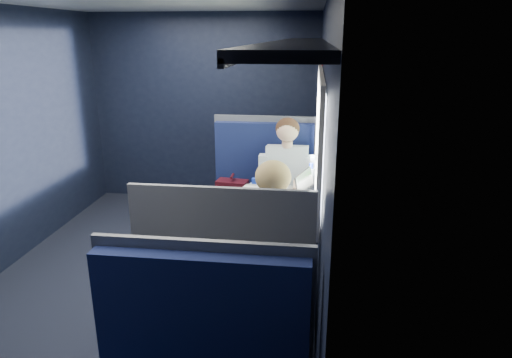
# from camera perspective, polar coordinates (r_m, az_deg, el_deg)

# --- Properties ---
(ground) EXTENTS (2.80, 4.20, 0.01)m
(ground) POSITION_cam_1_polar(r_m,az_deg,el_deg) (4.19, -12.57, -12.06)
(ground) COLOR black
(room_shell) EXTENTS (3.00, 4.40, 2.40)m
(room_shell) POSITION_cam_1_polar(r_m,az_deg,el_deg) (3.70, -13.76, 8.33)
(room_shell) COLOR black
(room_shell) RESTS_ON ground
(table) EXTENTS (0.62, 1.00, 0.74)m
(table) POSITION_cam_1_polar(r_m,az_deg,el_deg) (3.69, 2.05, -4.32)
(table) COLOR #54565E
(table) RESTS_ON ground
(seat_bay_near) EXTENTS (1.04, 0.62, 1.26)m
(seat_bay_near) POSITION_cam_1_polar(r_m,az_deg,el_deg) (4.61, 0.61, -3.00)
(seat_bay_near) COLOR #0D143B
(seat_bay_near) RESTS_ON ground
(seat_bay_far) EXTENTS (1.04, 0.62, 1.26)m
(seat_bay_far) POSITION_cam_1_polar(r_m,az_deg,el_deg) (3.05, -3.07, -14.64)
(seat_bay_far) COLOR #0D143B
(seat_bay_far) RESTS_ON ground
(seat_row_front) EXTENTS (1.04, 0.51, 1.16)m
(seat_row_front) POSITION_cam_1_polar(r_m,az_deg,el_deg) (5.48, 1.81, 0.28)
(seat_row_front) COLOR #0D143B
(seat_row_front) RESTS_ON ground
(man) EXTENTS (0.53, 0.56, 1.32)m
(man) POSITION_cam_1_polar(r_m,az_deg,el_deg) (4.32, 3.78, -0.24)
(man) COLOR black
(man) RESTS_ON ground
(woman) EXTENTS (0.53, 0.56, 1.32)m
(woman) POSITION_cam_1_polar(r_m,az_deg,el_deg) (3.02, 2.12, -8.23)
(woman) COLOR black
(woman) RESTS_ON ground
(papers) EXTENTS (0.62, 0.80, 0.01)m
(papers) POSITION_cam_1_polar(r_m,az_deg,el_deg) (3.73, 0.45, -2.79)
(papers) COLOR white
(papers) RESTS_ON table
(laptop) EXTENTS (0.37, 0.42, 0.27)m
(laptop) POSITION_cam_1_polar(r_m,az_deg,el_deg) (3.67, 5.08, -2.02)
(laptop) COLOR silver
(laptop) RESTS_ON table
(bottle_small) EXTENTS (0.07, 0.07, 0.24)m
(bottle_small) POSITION_cam_1_polar(r_m,az_deg,el_deg) (4.00, 6.85, 0.09)
(bottle_small) COLOR silver
(bottle_small) RESTS_ON table
(cup) EXTENTS (0.08, 0.08, 0.10)m
(cup) POSITION_cam_1_polar(r_m,az_deg,el_deg) (4.05, 6.77, -0.51)
(cup) COLOR white
(cup) RESTS_ON table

